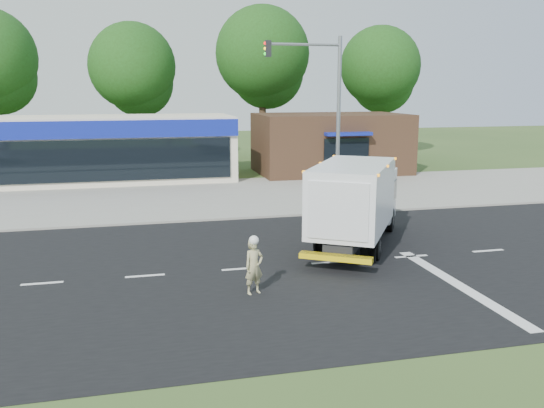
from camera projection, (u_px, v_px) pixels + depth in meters
The scene contains 11 objects.
ground at pixel (329, 263), 19.19m from camera, with size 120.00×120.00×0.00m, color #385123.
road_asphalt at pixel (329, 263), 19.19m from camera, with size 60.00×14.00×0.02m, color black.
sidewalk at pixel (272, 211), 26.99m from camera, with size 60.00×2.40×0.12m, color gray.
parking_apron at pixel (248, 191), 32.53m from camera, with size 60.00×9.00×0.02m, color gray.
lane_markings at pixel (383, 272), 18.21m from camera, with size 55.20×7.00×0.01m.
ems_box_truck at pixel (356, 198), 20.85m from camera, with size 5.64×7.22×3.17m.
emergency_worker at pixel (254, 265), 16.16m from camera, with size 0.67×0.55×1.70m.
retail_strip_mall at pixel (87, 149), 35.72m from camera, with size 18.00×6.20×4.00m.
brown_storefront at pixel (331, 143), 39.44m from camera, with size 10.00×6.70×4.00m.
traffic_signal_pole at pixel (325, 106), 25.99m from camera, with size 3.51×0.25×8.00m.
background_trees at pixel (201, 66), 44.37m from camera, with size 36.77×7.39×12.10m.
Camera 1 is at (-6.15, -17.46, 5.73)m, focal length 38.00 mm.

